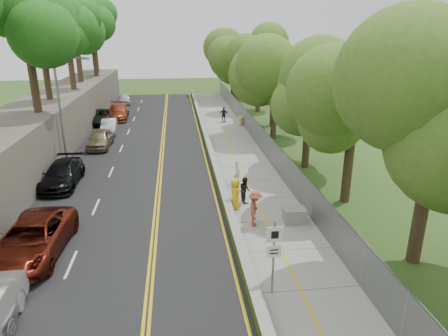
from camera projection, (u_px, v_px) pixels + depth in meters
name	position (u px, v px, depth m)	size (l,w,h in m)	color
ground	(234.00, 254.00, 18.23)	(140.00, 140.00, 0.00)	#33511E
road	(140.00, 159.00, 31.67)	(11.20, 66.00, 0.04)	black
sidewalk	(239.00, 155.00, 32.57)	(4.20, 66.00, 0.05)	gray
jersey_barrier	(211.00, 153.00, 32.22)	(0.42, 66.00, 0.60)	#8CC718
rock_embankment	(29.00, 138.00, 30.10)	(5.00, 66.00, 4.00)	#595147
chainlink_fence	(264.00, 143.00, 32.49)	(0.04, 66.00, 2.00)	slate
trees_embankment	(17.00, 17.00, 27.36)	(6.40, 66.00, 13.00)	#2B771E
trees_fenceside	(297.00, 67.00, 30.78)	(7.00, 66.00, 14.00)	#557F28
streetlight	(63.00, 104.00, 28.64)	(2.52, 0.22, 8.00)	gray
signpost	(274.00, 250.00, 14.87)	(0.62, 0.09, 3.10)	gray
construction_barrel	(240.00, 121.00, 42.17)	(0.56, 0.56, 0.92)	orange
concrete_block	(294.00, 215.00, 21.08)	(1.16, 0.87, 0.77)	gray
car_2	(33.00, 239.00, 17.88)	(2.69, 5.84, 1.62)	#5D190E
car_3	(62.00, 174.00, 26.03)	(2.10, 5.16, 1.50)	black
car_4	(100.00, 139.00, 34.38)	(1.80, 4.49, 1.53)	gray
car_5	(109.00, 126.00, 39.26)	(1.43, 4.10, 1.35)	#ACAFB3
car_6	(100.00, 117.00, 43.29)	(2.41, 5.22, 1.45)	black
car_7	(118.00, 112.00, 45.34)	(2.28, 5.62, 1.63)	#973A1E
car_8	(125.00, 99.00, 54.52)	(1.56, 3.88, 1.32)	silver
painter_0	(235.00, 194.00, 22.48)	(0.89, 0.58, 1.83)	yellow
painter_1	(237.00, 172.00, 26.24)	(0.59, 0.39, 1.61)	silver
painter_2	(245.00, 190.00, 23.41)	(0.76, 0.59, 1.56)	black
painter_3	(255.00, 209.00, 20.51)	(1.23, 0.71, 1.91)	#A14538
person_far	(224.00, 115.00, 43.68)	(0.98, 0.41, 1.67)	black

